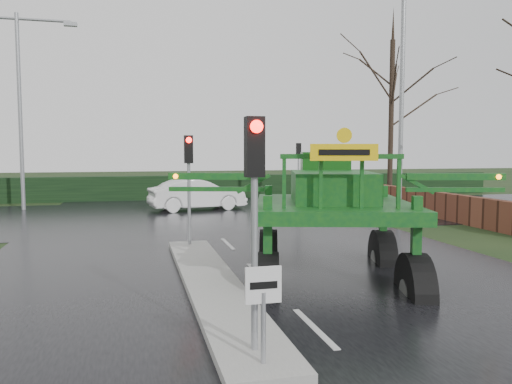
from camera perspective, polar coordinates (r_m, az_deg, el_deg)
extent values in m
plane|color=black|center=(8.92, 6.67, -15.28)|extent=(140.00, 140.00, 0.00)
cube|color=black|center=(18.34, -4.41, -4.87)|extent=(14.00, 80.00, 0.02)
cube|color=black|center=(24.22, -6.76, -2.56)|extent=(80.00, 12.00, 0.02)
cube|color=gray|center=(11.36, -5.05, -10.42)|extent=(1.20, 10.00, 0.16)
cube|color=black|center=(32.06, -8.56, 0.52)|extent=(44.00, 0.90, 1.50)
cube|color=#592D1E|center=(27.49, 15.49, -0.59)|extent=(0.40, 20.00, 1.20)
cylinder|color=gray|center=(6.98, 0.84, -15.34)|extent=(0.07, 0.07, 1.00)
cube|color=silver|center=(6.80, 0.84, -10.58)|extent=(0.50, 0.04, 0.50)
cube|color=black|center=(6.78, 0.89, -10.63)|extent=(0.38, 0.01, 0.10)
cylinder|color=gray|center=(7.16, -0.18, -5.70)|extent=(0.10, 0.10, 3.50)
cube|color=black|center=(7.04, -0.18, 5.17)|extent=(0.26, 0.22, 0.85)
sphere|color=#FF0C07|center=(6.93, 0.08, 7.50)|extent=(0.18, 0.18, 0.18)
cylinder|color=gray|center=(15.49, -7.67, -0.15)|extent=(0.10, 0.10, 3.50)
cube|color=black|center=(15.43, -7.72, 4.85)|extent=(0.26, 0.22, 0.85)
sphere|color=#FF0C07|center=(15.31, -7.68, 5.91)|extent=(0.18, 0.18, 0.18)
cylinder|color=gray|center=(29.44, 4.87, 2.14)|extent=(0.10, 0.10, 3.50)
cube|color=black|center=(29.41, 4.89, 4.77)|extent=(0.26, 0.22, 0.85)
sphere|color=#FF0C07|center=(29.53, 4.81, 5.31)|extent=(0.18, 0.18, 0.18)
cylinder|color=gray|center=(23.00, 16.29, 9.37)|extent=(0.20, 0.20, 10.00)
cylinder|color=gray|center=(28.45, -25.36, 8.17)|extent=(0.20, 0.20, 10.00)
cylinder|color=gray|center=(29.02, -24.07, 17.54)|extent=(3.52, 0.14, 0.14)
cube|color=gray|center=(28.75, -20.44, 17.53)|extent=(0.65, 0.30, 0.20)
cylinder|color=black|center=(33.03, 15.18, 7.91)|extent=(0.32, 0.32, 10.00)
cone|color=black|center=(33.87, 15.40, 17.75)|extent=(0.24, 0.24, 2.50)
cylinder|color=black|center=(12.42, -5.91, -5.39)|extent=(0.94, 1.81, 1.75)
cylinder|color=#595B56|center=(12.42, -5.91, -5.39)|extent=(0.66, 0.73, 0.61)
cube|color=#0B3F1A|center=(12.28, -5.96, -0.36)|extent=(0.24, 0.24, 2.01)
cylinder|color=black|center=(12.40, 8.73, -5.43)|extent=(0.94, 1.81, 1.75)
cylinder|color=#595B56|center=(12.40, 8.73, -5.43)|extent=(0.66, 0.73, 0.61)
cube|color=#0B3F1A|center=(12.26, 8.79, -0.39)|extent=(0.24, 0.24, 2.01)
cylinder|color=black|center=(9.37, -8.52, -8.73)|extent=(0.94, 1.81, 1.75)
cylinder|color=#595B56|center=(9.37, -8.52, -8.73)|extent=(0.66, 0.73, 0.61)
cube|color=#0B3F1A|center=(9.18, -8.60, -2.07)|extent=(0.24, 0.24, 2.01)
cylinder|color=black|center=(9.35, 11.08, -8.80)|extent=(0.94, 1.81, 1.75)
cylinder|color=#595B56|center=(9.35, 11.08, -8.80)|extent=(0.66, 0.73, 0.61)
cube|color=#0B3F1A|center=(9.16, 11.19, -2.13)|extent=(0.24, 0.24, 2.01)
cube|color=#0B3F1A|center=(10.56, 1.36, 1.95)|extent=(4.67, 5.04, 0.31)
cube|color=#0B3F1A|center=(10.72, 1.37, 4.56)|extent=(2.56, 3.05, 0.79)
cube|color=#10420F|center=(12.47, 1.43, 5.98)|extent=(1.55, 1.37, 1.14)
cube|color=#0B3F1A|center=(9.18, 1.31, 9.46)|extent=(2.55, 0.81, 0.10)
cube|color=#0B3F1A|center=(10.60, -14.05, 6.08)|extent=(2.23, 0.77, 0.16)
sphere|color=orange|center=(10.82, -19.11, 5.93)|extent=(0.12, 0.12, 0.12)
cube|color=#0B3F1A|center=(10.56, 16.82, 6.02)|extent=(2.23, 0.77, 0.16)
sphere|color=orange|center=(10.76, 21.92, 5.86)|extent=(0.12, 0.12, 0.12)
cube|color=#E3BA0B|center=(8.84, 1.29, 10.22)|extent=(1.36, 0.43, 0.35)
cube|color=black|center=(8.84, 1.29, 10.22)|extent=(1.01, 0.29, 0.12)
cylinder|color=#E3BA0B|center=(8.88, 1.30, 12.46)|extent=(0.31, 0.12, 0.31)
imported|color=white|center=(25.95, -6.70, -2.09)|extent=(5.12, 2.51, 1.62)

